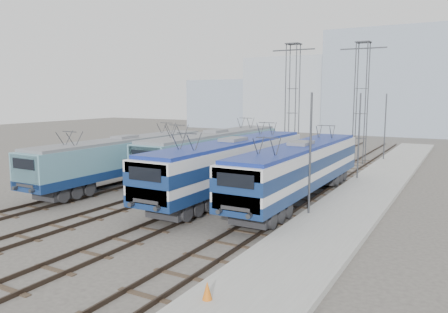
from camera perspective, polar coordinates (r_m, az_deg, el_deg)
ground at (r=27.36m, az=-7.90°, el=-6.55°), size 160.00×160.00×0.00m
platform at (r=30.36m, az=17.47°, el=-5.10°), size 4.00×70.00×0.30m
locomotive_far_left at (r=34.17m, az=-13.00°, el=-0.02°), size 2.78×17.54×3.30m
locomotive_center_left at (r=36.34m, az=-1.24°, el=0.84°), size 2.93×18.52×3.49m
locomotive_center_right at (r=29.56m, az=1.03°, el=-0.71°), size 2.93×18.55×3.49m
locomotive_far_right at (r=28.54m, az=9.83°, el=-1.26°), size 2.86×18.05×3.39m
catenary_tower_west at (r=45.94m, az=8.92°, el=7.67°), size 4.50×1.20×12.00m
catenary_tower_east at (r=46.03m, az=17.47°, el=7.40°), size 4.50×1.20×12.00m
mast_front at (r=24.44m, az=11.19°, el=-0.00°), size 0.12×0.12×7.00m
mast_mid at (r=35.97m, az=17.20°, el=2.32°), size 0.12×0.12×7.00m
mast_rear at (r=47.73m, az=20.28°, el=3.51°), size 0.12×0.12×7.00m
safety_cone at (r=14.72m, az=-2.21°, el=-17.08°), size 0.33×0.33×0.62m
building_west at (r=88.31m, az=9.53°, el=8.02°), size 18.00×12.00×14.00m
building_center at (r=83.92m, az=21.34°, el=8.95°), size 22.00×14.00×18.00m
building_far_west at (r=94.98m, az=0.33°, el=6.91°), size 14.00×10.00×10.00m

